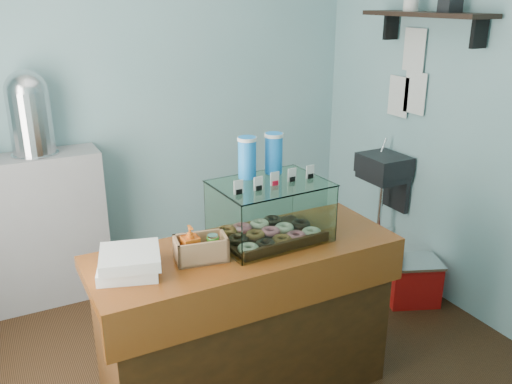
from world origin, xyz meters
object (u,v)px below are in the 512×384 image
red_cooler (412,281)px  counter (246,321)px  display_case (267,207)px  coffee_urn (29,111)px

red_cooler → counter: bearing=-146.2°
counter → red_cooler: bearing=11.5°
counter → display_case: (0.17, 0.07, 0.61)m
counter → red_cooler: (1.50, 0.31, -0.29)m
counter → display_case: display_case is taller
red_cooler → coffee_urn: bearing=173.3°
coffee_urn → red_cooler: (2.31, -1.28, -1.23)m
display_case → coffee_urn: coffee_urn is taller
coffee_urn → red_cooler: size_ratio=1.26×
red_cooler → display_case: bearing=-147.8°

